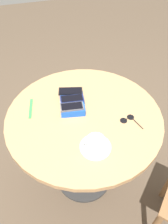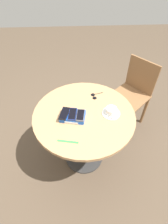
{
  "view_description": "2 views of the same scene",
  "coord_description": "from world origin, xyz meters",
  "px_view_note": "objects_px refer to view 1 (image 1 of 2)",
  "views": [
    {
      "loc": [
        0.82,
        -0.25,
        1.63
      ],
      "look_at": [
        0.0,
        0.0,
        0.75
      ],
      "focal_mm": 35.0,
      "sensor_mm": 36.0,
      "label": 1
    },
    {
      "loc": [
        -0.06,
        -1.03,
        1.83
      ],
      "look_at": [
        0.0,
        0.0,
        0.75
      ],
      "focal_mm": 28.0,
      "sensor_mm": 36.0,
      "label": 2
    }
  ],
  "objects_px": {
    "round_table": "(84,130)",
    "phone_black": "(71,91)",
    "phone_gray": "(72,107)",
    "lanyard_strap": "(31,108)",
    "sunglasses": "(128,119)",
    "phone_box": "(72,102)",
    "phone_navy": "(72,99)",
    "coffee_cup": "(95,143)",
    "saucer": "(95,147)"
  },
  "relations": [
    {
      "from": "round_table",
      "to": "phone_black",
      "type": "relative_size",
      "value": 5.78
    },
    {
      "from": "coffee_cup",
      "to": "sunglasses",
      "type": "relative_size",
      "value": 1.04
    },
    {
      "from": "phone_gray",
      "to": "phone_box",
      "type": "bearing_deg",
      "value": 164.75
    },
    {
      "from": "phone_black",
      "to": "coffee_cup",
      "type": "xyz_separation_m",
      "value": [
        0.4,
        0.02,
        -0.01
      ]
    },
    {
      "from": "phone_navy",
      "to": "coffee_cup",
      "type": "bearing_deg",
      "value": 4.7
    },
    {
      "from": "round_table",
      "to": "lanyard_strap",
      "type": "xyz_separation_m",
      "value": [
        -0.14,
        -0.28,
        0.14
      ]
    },
    {
      "from": "phone_navy",
      "to": "lanyard_strap",
      "type": "height_order",
      "value": "phone_navy"
    },
    {
      "from": "phone_black",
      "to": "sunglasses",
      "type": "xyz_separation_m",
      "value": [
        0.28,
        0.26,
        -0.05
      ]
    },
    {
      "from": "phone_black",
      "to": "phone_navy",
      "type": "relative_size",
      "value": 1.06
    },
    {
      "from": "round_table",
      "to": "lanyard_strap",
      "type": "bearing_deg",
      "value": -115.87
    },
    {
      "from": "phone_black",
      "to": "sunglasses",
      "type": "height_order",
      "value": "phone_black"
    },
    {
      "from": "sunglasses",
      "to": "phone_gray",
      "type": "bearing_deg",
      "value": -116.73
    },
    {
      "from": "phone_black",
      "to": "phone_navy",
      "type": "xyz_separation_m",
      "value": [
        0.07,
        -0.01,
        -0.0
      ]
    },
    {
      "from": "phone_gray",
      "to": "sunglasses",
      "type": "xyz_separation_m",
      "value": [
        0.14,
        0.28,
        -0.05
      ]
    },
    {
      "from": "round_table",
      "to": "lanyard_strap",
      "type": "height_order",
      "value": "lanyard_strap"
    },
    {
      "from": "phone_gray",
      "to": "coffee_cup",
      "type": "distance_m",
      "value": 0.27
    },
    {
      "from": "phone_box",
      "to": "phone_gray",
      "type": "height_order",
      "value": "phone_gray"
    },
    {
      "from": "phone_box",
      "to": "lanyard_strap",
      "type": "xyz_separation_m",
      "value": [
        -0.04,
        -0.24,
        -0.02
      ]
    },
    {
      "from": "phone_box",
      "to": "phone_gray",
      "type": "bearing_deg",
      "value": -15.25
    },
    {
      "from": "round_table",
      "to": "phone_box",
      "type": "bearing_deg",
      "value": -155.97
    },
    {
      "from": "phone_box",
      "to": "saucer",
      "type": "height_order",
      "value": "phone_box"
    },
    {
      "from": "round_table",
      "to": "saucer",
      "type": "height_order",
      "value": "saucer"
    },
    {
      "from": "phone_navy",
      "to": "saucer",
      "type": "relative_size",
      "value": 0.93
    },
    {
      "from": "phone_black",
      "to": "lanyard_strap",
      "type": "relative_size",
      "value": 0.95
    },
    {
      "from": "coffee_cup",
      "to": "sunglasses",
      "type": "bearing_deg",
      "value": 117.02
    },
    {
      "from": "phone_navy",
      "to": "round_table",
      "type": "bearing_deg",
      "value": 23.54
    },
    {
      "from": "round_table",
      "to": "phone_box",
      "type": "xyz_separation_m",
      "value": [
        -0.1,
        -0.04,
        0.16
      ]
    },
    {
      "from": "saucer",
      "to": "coffee_cup",
      "type": "height_order",
      "value": "coffee_cup"
    },
    {
      "from": "saucer",
      "to": "phone_black",
      "type": "bearing_deg",
      "value": -176.93
    },
    {
      "from": "phone_box",
      "to": "sunglasses",
      "type": "bearing_deg",
      "value": 52.16
    },
    {
      "from": "sunglasses",
      "to": "coffee_cup",
      "type": "bearing_deg",
      "value": -62.98
    },
    {
      "from": "round_table",
      "to": "phone_navy",
      "type": "xyz_separation_m",
      "value": [
        -0.1,
        -0.04,
        0.18
      ]
    },
    {
      "from": "phone_black",
      "to": "phone_gray",
      "type": "relative_size",
      "value": 1.12
    },
    {
      "from": "phone_navy",
      "to": "sunglasses",
      "type": "bearing_deg",
      "value": 51.92
    },
    {
      "from": "lanyard_strap",
      "to": "sunglasses",
      "type": "bearing_deg",
      "value": 63.94
    },
    {
      "from": "round_table",
      "to": "phone_navy",
      "type": "height_order",
      "value": "phone_navy"
    },
    {
      "from": "phone_navy",
      "to": "lanyard_strap",
      "type": "xyz_separation_m",
      "value": [
        -0.04,
        -0.24,
        -0.05
      ]
    },
    {
      "from": "phone_box",
      "to": "phone_navy",
      "type": "distance_m",
      "value": 0.03
    },
    {
      "from": "coffee_cup",
      "to": "lanyard_strap",
      "type": "bearing_deg",
      "value": -144.13
    },
    {
      "from": "phone_box",
      "to": "coffee_cup",
      "type": "bearing_deg",
      "value": 4.78
    },
    {
      "from": "phone_gray",
      "to": "sunglasses",
      "type": "height_order",
      "value": "phone_gray"
    },
    {
      "from": "saucer",
      "to": "phone_navy",
      "type": "bearing_deg",
      "value": -174.79
    },
    {
      "from": "round_table",
      "to": "phone_black",
      "type": "xyz_separation_m",
      "value": [
        -0.17,
        -0.03,
        0.18
      ]
    },
    {
      "from": "round_table",
      "to": "phone_black",
      "type": "height_order",
      "value": "phone_black"
    },
    {
      "from": "round_table",
      "to": "sunglasses",
      "type": "bearing_deg",
      "value": 63.69
    },
    {
      "from": "phone_gray",
      "to": "lanyard_strap",
      "type": "distance_m",
      "value": 0.25
    },
    {
      "from": "phone_box",
      "to": "lanyard_strap",
      "type": "relative_size",
      "value": 1.39
    },
    {
      "from": "phone_black",
      "to": "phone_box",
      "type": "bearing_deg",
      "value": -7.65
    },
    {
      "from": "saucer",
      "to": "sunglasses",
      "type": "xyz_separation_m",
      "value": [
        -0.12,
        0.24,
        -0.0
      ]
    },
    {
      "from": "phone_navy",
      "to": "sunglasses",
      "type": "distance_m",
      "value": 0.34
    }
  ]
}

